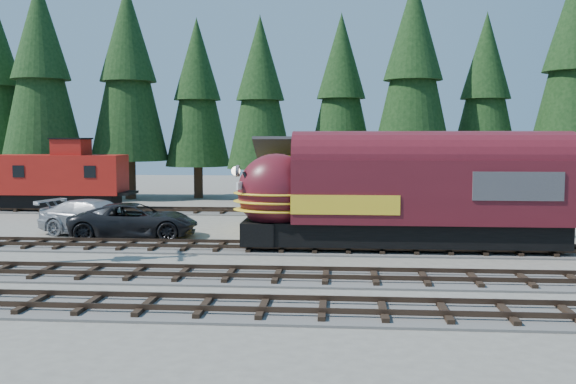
# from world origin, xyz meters

# --- Properties ---
(ground) EXTENTS (120.00, 120.00, 0.00)m
(ground) POSITION_xyz_m (0.00, 0.00, 0.00)
(ground) COLOR #6B665B
(ground) RESTS_ON ground
(track_spur) EXTENTS (32.00, 3.20, 0.33)m
(track_spur) POSITION_xyz_m (-10.00, 18.00, 0.06)
(track_spur) COLOR #4C4947
(track_spur) RESTS_ON ground
(depot) EXTENTS (12.80, 7.00, 5.30)m
(depot) POSITION_xyz_m (-0.00, 10.50, 2.96)
(depot) COLOR gold
(depot) RESTS_ON ground
(conifer_backdrop) EXTENTS (80.51, 23.06, 16.82)m
(conifer_backdrop) POSITION_xyz_m (5.76, 25.01, 10.08)
(conifer_backdrop) COLOR black
(conifer_backdrop) RESTS_ON ground
(locomotive) EXTENTS (15.31, 3.04, 4.16)m
(locomotive) POSITION_xyz_m (0.57, 4.00, 2.45)
(locomotive) COLOR black
(locomotive) RESTS_ON ground
(caboose) EXTENTS (9.12, 2.65, 4.74)m
(caboose) POSITION_xyz_m (-21.44, 18.00, 2.38)
(caboose) COLOR black
(caboose) RESTS_ON ground
(pickup_truck_a) EXTENTS (6.89, 3.90, 1.82)m
(pickup_truck_a) POSITION_xyz_m (-12.57, 7.01, 0.91)
(pickup_truck_a) COLOR black
(pickup_truck_a) RESTS_ON ground
(pickup_truck_b) EXTENTS (6.98, 4.23, 1.89)m
(pickup_truck_b) POSITION_xyz_m (-14.82, 7.67, 0.95)
(pickup_truck_b) COLOR #9FA1A7
(pickup_truck_b) RESTS_ON ground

